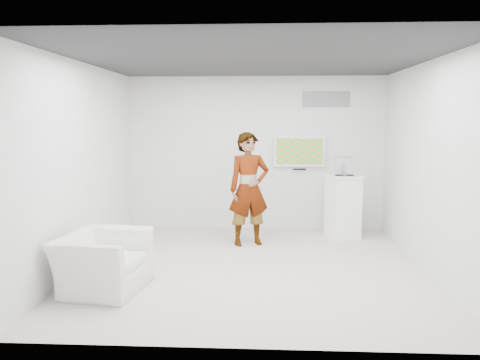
{
  "coord_description": "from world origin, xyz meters",
  "views": [
    {
      "loc": [
        0.16,
        -6.71,
        2.18
      ],
      "look_at": [
        -0.22,
        0.6,
        1.22
      ],
      "focal_mm": 35.0,
      "sensor_mm": 36.0,
      "label": 1
    }
  ],
  "objects": [
    {
      "name": "wii_remote",
      "position": [
        0.1,
        1.47,
        1.76
      ],
      "size": [
        0.06,
        0.13,
        0.03
      ],
      "primitive_type": "cube",
      "rotation": [
        0.0,
        0.0,
        0.2
      ],
      "color": "white",
      "rests_on": "person"
    },
    {
      "name": "pedestal",
      "position": [
        1.61,
        1.81,
        0.58
      ],
      "size": [
        0.71,
        0.71,
        1.16
      ],
      "primitive_type": "cube",
      "rotation": [
        0.0,
        0.0,
        0.3
      ],
      "color": "white",
      "rests_on": "room"
    },
    {
      "name": "logo_decal",
      "position": [
        1.35,
        2.49,
        2.55
      ],
      "size": [
        0.9,
        0.02,
        0.3
      ],
      "primitive_type": "cube",
      "color": "gray",
      "rests_on": "room"
    },
    {
      "name": "armchair",
      "position": [
        -1.89,
        -1.03,
        0.36
      ],
      "size": [
        1.12,
        1.24,
        0.72
      ],
      "primitive_type": "imported",
      "rotation": [
        0.0,
        0.0,
        1.43
      ],
      "color": "white",
      "rests_on": "room"
    },
    {
      "name": "floor_uplight",
      "position": [
        1.89,
        2.33,
        0.15
      ],
      "size": [
        0.24,
        0.24,
        0.29
      ],
      "primitive_type": "cylinder",
      "rotation": [
        0.0,
        0.0,
        -0.32
      ],
      "color": "white",
      "rests_on": "room"
    },
    {
      "name": "person",
      "position": [
        -0.1,
        1.25,
        0.98
      ],
      "size": [
        0.82,
        0.66,
        1.95
      ],
      "primitive_type": "imported",
      "rotation": [
        0.0,
        0.0,
        0.31
      ],
      "color": "white",
      "rests_on": "room"
    },
    {
      "name": "vitrine",
      "position": [
        1.61,
        1.81,
        1.33
      ],
      "size": [
        0.36,
        0.36,
        0.33
      ],
      "primitive_type": "cube",
      "rotation": [
        0.0,
        0.0,
        -0.1
      ],
      "color": "white",
      "rests_on": "pedestal"
    },
    {
      "name": "console",
      "position": [
        1.61,
        1.81,
        1.27
      ],
      "size": [
        0.08,
        0.16,
        0.21
      ],
      "primitive_type": "cube",
      "rotation": [
        0.0,
        0.0,
        0.21
      ],
      "color": "white",
      "rests_on": "pedestal"
    },
    {
      "name": "tv",
      "position": [
        0.85,
        2.45,
        1.55
      ],
      "size": [
        1.0,
        0.08,
        0.6
      ],
      "primitive_type": "cube",
      "color": "silver",
      "rests_on": "room"
    },
    {
      "name": "room",
      "position": [
        0.0,
        0.0,
        1.5
      ],
      "size": [
        5.01,
        5.01,
        3.0
      ],
      "color": "beige",
      "rests_on": "ground"
    }
  ]
}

